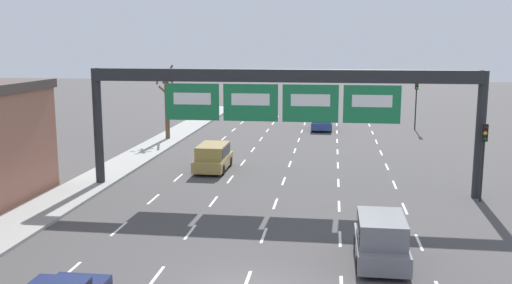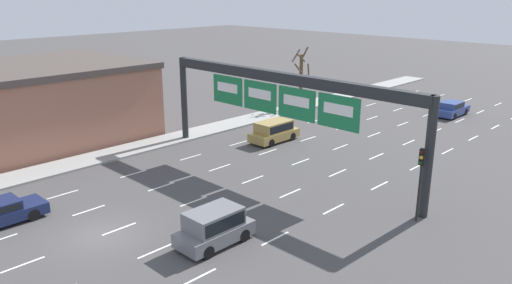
% 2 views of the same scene
% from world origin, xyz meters
% --- Properties ---
extents(lane_dashes, '(13.32, 67.00, 0.01)m').
position_xyz_m(lane_dashes, '(0.00, 13.50, 0.00)').
color(lane_dashes, white).
rests_on(lane_dashes, ground_plane).
extents(sign_gantry, '(21.92, 0.70, 6.87)m').
position_xyz_m(sign_gantry, '(0.00, 13.67, 5.54)').
color(sign_gantry, '#232628').
rests_on(sign_gantry, ground_plane).
extents(car_blue, '(1.96, 4.36, 1.47)m').
position_xyz_m(car_blue, '(1.84, 37.21, 0.78)').
color(car_blue, navy).
rests_on(car_blue, ground_plane).
extents(suv_gold, '(1.96, 4.38, 1.73)m').
position_xyz_m(suv_gold, '(-4.88, 18.40, 0.96)').
color(suv_gold, '#A88947').
rests_on(suv_gold, ground_plane).
extents(suv_grey, '(1.93, 3.93, 1.83)m').
position_xyz_m(suv_grey, '(4.80, 3.50, 1.01)').
color(suv_grey, slate).
rests_on(suv_grey, ground_plane).
extents(traffic_light_near_gantry, '(0.30, 0.35, 4.14)m').
position_xyz_m(traffic_light_near_gantry, '(10.72, 12.90, 2.98)').
color(traffic_light_near_gantry, black).
rests_on(traffic_light_near_gantry, ground_plane).
extents(traffic_light_mid_block, '(0.30, 0.35, 4.79)m').
position_xyz_m(traffic_light_mid_block, '(10.76, 38.39, 3.42)').
color(traffic_light_mid_block, black).
rests_on(traffic_light_mid_block, ground_plane).
extents(tree_bare_closest, '(1.99, 1.96, 6.32)m').
position_xyz_m(tree_bare_closest, '(-11.22, 29.51, 3.37)').
color(tree_bare_closest, brown).
rests_on(tree_bare_closest, sidewalk_left).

